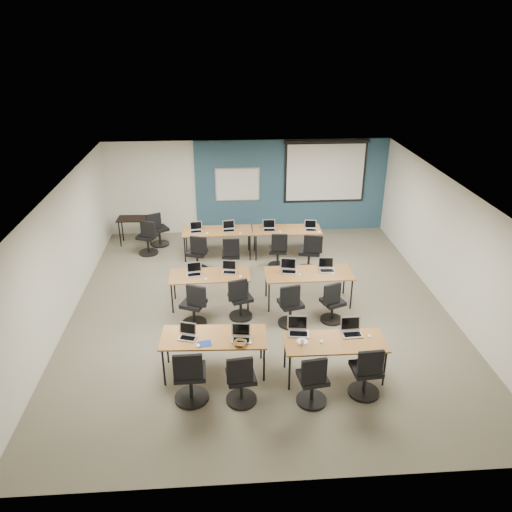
{
  "coord_description": "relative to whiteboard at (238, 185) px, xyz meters",
  "views": [
    {
      "loc": [
        -0.73,
        -9.27,
        5.61
      ],
      "look_at": [
        -0.06,
        0.4,
        1.08
      ],
      "focal_mm": 35.0,
      "sensor_mm": 36.0,
      "label": 1
    }
  ],
  "objects": [
    {
      "name": "task_chair_9",
      "position": [
        -0.27,
        -2.67,
        -1.05
      ],
      "size": [
        0.49,
        0.49,
        0.98
      ],
      "rotation": [
        0.0,
        0.0,
        -0.04
      ],
      "color": "black",
      "rests_on": "floor"
    },
    {
      "name": "mouse_6",
      "position": [
        1.15,
        -4.32,
        -0.71
      ],
      "size": [
        0.09,
        0.12,
        0.04
      ],
      "primitive_type": "ellipsoid",
      "rotation": [
        0.0,
        0.0,
        -0.33
      ],
      "color": "white",
      "rests_on": "training_table_mid_right"
    },
    {
      "name": "mouse_1",
      "position": [
        -0.04,
        -6.73,
        -0.71
      ],
      "size": [
        0.09,
        0.11,
        0.03
      ],
      "primitive_type": "ellipsoid",
      "rotation": [
        0.0,
        0.0,
        -0.3
      ],
      "color": "white",
      "rests_on": "training_table_front_left"
    },
    {
      "name": "laptop_1",
      "position": [
        -0.19,
        -6.59,
        -0.66
      ],
      "size": [
        0.32,
        0.27,
        0.24
      ],
      "rotation": [
        0.0,
        0.0,
        -0.13
      ],
      "color": "#B8B8B8",
      "rests_on": "training_table_front_left"
    },
    {
      "name": "task_chair_2",
      "position": [
        0.91,
        -7.45,
        -1.05
      ],
      "size": [
        0.5,
        0.5,
        0.98
      ],
      "rotation": [
        0.0,
        0.0,
        0.14
      ],
      "color": "black",
      "rests_on": "floor"
    },
    {
      "name": "mouse_10",
      "position": [
        1.02,
        -1.9,
        -0.71
      ],
      "size": [
        0.08,
        0.11,
        0.04
      ],
      "primitive_type": "ellipsoid",
      "rotation": [
        0.0,
        0.0,
        -0.16
      ],
      "color": "white",
      "rests_on": "training_table_back_right"
    },
    {
      "name": "mouse_9",
      "position": [
        -0.01,
        -1.92,
        -0.71
      ],
      "size": [
        0.06,
        0.09,
        0.03
      ],
      "primitive_type": "ellipsoid",
      "rotation": [
        0.0,
        0.0,
        0.01
      ],
      "color": "white",
      "rests_on": "training_table_back_left"
    },
    {
      "name": "training_table_front_left",
      "position": [
        -0.66,
        -6.5,
        -0.76
      ],
      "size": [
        1.81,
        0.76,
        0.73
      ],
      "rotation": [
        0.0,
        0.0,
        -0.05
      ],
      "color": "olive",
      "rests_on": "floor"
    },
    {
      "name": "task_chair_11",
      "position": [
        1.66,
        -2.71,
        -1.02
      ],
      "size": [
        0.56,
        0.56,
        1.03
      ],
      "rotation": [
        0.0,
        0.0,
        -0.22
      ],
      "color": "black",
      "rests_on": "floor"
    },
    {
      "name": "mouse_3",
      "position": [
        2.01,
        -6.68,
        -0.71
      ],
      "size": [
        0.06,
        0.1,
        0.03
      ],
      "primitive_type": "ellipsoid",
      "rotation": [
        0.0,
        0.0,
        -0.09
      ],
      "color": "white",
      "rests_on": "training_table_front_right"
    },
    {
      "name": "spare_chair_b",
      "position": [
        -2.44,
        -1.41,
        -1.04
      ],
      "size": [
        0.54,
        0.51,
        1.0
      ],
      "rotation": [
        0.0,
        0.0,
        -0.37
      ],
      "color": "black",
      "rests_on": "floor"
    },
    {
      "name": "laptop_5",
      "position": [
        -0.34,
        -4.05,
        -0.66
      ],
      "size": [
        0.31,
        0.26,
        0.23
      ],
      "rotation": [
        0.0,
        0.0,
        -0.17
      ],
      "color": "silver",
      "rests_on": "training_table_mid_left"
    },
    {
      "name": "task_chair_7",
      "position": [
        1.73,
        -5.05,
        -1.06
      ],
      "size": [
        0.49,
        0.46,
        0.95
      ],
      "rotation": [
        0.0,
        0.0,
        0.37
      ],
      "color": "black",
      "rests_on": "floor"
    },
    {
      "name": "mouse_7",
      "position": [
        1.88,
        -4.32,
        -0.71
      ],
      "size": [
        0.06,
        0.09,
        0.03
      ],
      "primitive_type": "ellipsoid",
      "rotation": [
        0.0,
        0.0,
        -0.11
      ],
      "color": "white",
      "rests_on": "training_table_mid_right"
    },
    {
      "name": "whiteboard",
      "position": [
        0.0,
        0.0,
        0.0
      ],
      "size": [
        1.28,
        0.03,
        0.98
      ],
      "color": "#AEBBC1",
      "rests_on": "wall_back"
    },
    {
      "name": "blue_accent_panel",
      "position": [
        1.55,
        0.04,
        -0.1
      ],
      "size": [
        5.5,
        0.04,
        2.7
      ],
      "primitive_type": "cube",
      "color": "#3D5977",
      "rests_on": "wall_back"
    },
    {
      "name": "mouse_0",
      "position": [
        -0.92,
        -6.76,
        -0.71
      ],
      "size": [
        0.08,
        0.11,
        0.04
      ],
      "primitive_type": "ellipsoid",
      "rotation": [
        0.0,
        0.0,
        0.14
      ],
      "color": "white",
      "rests_on": "training_table_front_left"
    },
    {
      "name": "mouse_5",
      "position": [
        -0.11,
        -4.3,
        -0.71
      ],
      "size": [
        0.09,
        0.11,
        0.04
      ],
      "primitive_type": "ellipsoid",
      "rotation": [
        0.0,
        0.0,
        -0.31
      ],
      "color": "white",
      "rests_on": "training_table_mid_left"
    },
    {
      "name": "wall_back",
      "position": [
        0.3,
        0.07,
        -0.1
      ],
      "size": [
        8.0,
        0.04,
        2.7
      ],
      "primitive_type": "cube",
      "color": "beige",
      "rests_on": "ground"
    },
    {
      "name": "wall_front",
      "position": [
        0.3,
        -8.93,
        -0.1
      ],
      "size": [
        8.0,
        0.04,
        2.7
      ],
      "primitive_type": "cube",
      "color": "beige",
      "rests_on": "ground"
    },
    {
      "name": "task_chair_4",
      "position": [
        -1.06,
        -4.98,
        -1.05
      ],
      "size": [
        0.53,
        0.5,
        0.98
      ],
      "rotation": [
        0.0,
        0.0,
        -0.4
      ],
      "color": "black",
      "rests_on": "floor"
    },
    {
      "name": "training_table_front_right",
      "position": [
        1.39,
        -6.78,
        -0.77
      ],
      "size": [
        1.73,
        0.72,
        0.73
      ],
      "rotation": [
        0.0,
        0.0,
        -0.01
      ],
      "color": "#A66230",
      "rests_on": "floor"
    },
    {
      "name": "coffee_cup",
      "position": [
        0.82,
        -6.84,
        -0.68
      ],
      "size": [
        0.06,
        0.06,
        0.05
      ],
      "primitive_type": "imported",
      "rotation": [
        0.0,
        0.0,
        0.05
      ],
      "color": "silver",
      "rests_on": "snack_plate"
    },
    {
      "name": "laptop_8",
      "position": [
        -1.14,
        -1.67,
        -0.66
      ],
      "size": [
        0.31,
        0.27,
        0.24
      ],
      "rotation": [
        0.0,
        0.0,
        0.16
      ],
      "color": "#B7B6BF",
      "rests_on": "training_table_back_left"
    },
    {
      "name": "utility_table",
      "position": [
        -2.87,
        -0.64,
        -0.79
      ],
      "size": [
        0.94,
        0.52,
        0.75
      ],
      "rotation": [
        0.0,
        0.0,
        -0.03
      ],
      "color": "black",
      "rests_on": "floor"
    },
    {
      "name": "training_table_back_left",
      "position": [
        -0.6,
        -1.65,
        -0.77
      ],
      "size": [
        1.79,
        0.75,
        0.73
      ],
      "rotation": [
        0.0,
        0.0,
        0.0
      ],
      "color": "olive",
      "rests_on": "floor"
    },
    {
      "name": "laptop_6",
      "position": [
        0.95,
        -4.1,
        -0.66
      ],
      "size": [
        0.34,
        0.29,
        0.26
      ],
      "rotation": [
        0.0,
        0.0,
        -0.19
      ],
      "color": "#A8A8AB",
      "rests_on": "training_table_mid_right"
    },
    {
      "name": "blue_mousepad",
      "position": [
        -0.81,
        -6.7,
        -0.72
      ],
      "size": [
        0.25,
        0.22,
        0.01
      ],
      "primitive_type": "cube",
      "rotation": [
        0.0,
        0.0,
        0.18
      ],
      "color": "navy",
      "rests_on": "training_table_front_left"
    },
    {
      "name": "laptop_7",
      "position": [
        1.78,
        -4.11,
        -0.66
      ],
      "size": [
        0.34,
        0.29,
        0.26
      ],
      "rotation": [
        0.0,
        0.0,
        -0.06
      ],
      "color": "silver",
      "rests_on": "training_table_mid_right"
    },
    {
      "name": "task_chair_6",
      "position": [
        0.86,
        -5.12,
        -1.04
      ],
      "size": [
        0.5,
        0.5,
        0.98
      ],
      "rotation": [
        0.0,
        0.0,
        0.23
      ],
      "color": "black",
      "rests_on": "floor"
    },
    {
      "name": "mouse_8",
      "position": [
        -0.85,
        -1.86,
        -0.71
      ],
      "size": [
        0.08,
        0.11,
        0.04
      ],
      "primitive_type": "ellipsoid",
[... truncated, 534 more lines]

